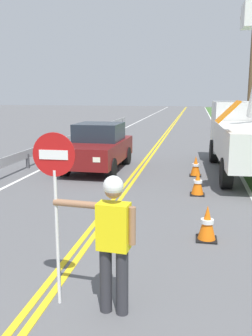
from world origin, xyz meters
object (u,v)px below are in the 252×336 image
object	(u,v)px
traffic_cone_tail	(196,166)
utility_pole_mid	(251,70)
flagger_worker	(113,236)
stop_sign_paddle	(55,181)
utility_bucket_truck	(249,132)
traffic_cone_mid	(198,183)
oncoming_sedan_nearest	(98,147)
traffic_cone_lead	(207,224)

from	to	relation	value
traffic_cone_tail	utility_pole_mid	bearing A→B (deg)	76.10
traffic_cone_tail	flagger_worker	bearing A→B (deg)	-96.91
stop_sign_paddle	utility_bucket_truck	distance (m)	10.04
utility_pole_mid	flagger_worker	bearing A→B (deg)	-101.32
utility_pole_mid	traffic_cone_mid	bearing A→B (deg)	-101.68
utility_bucket_truck	utility_pole_mid	world-z (taller)	utility_pole_mid
flagger_worker	oncoming_sedan_nearest	bearing A→B (deg)	106.12
utility_pole_mid	traffic_cone_lead	size ratio (longest dim) A/B	11.69
traffic_cone_lead	traffic_cone_mid	size ratio (longest dim) A/B	1.00
stop_sign_paddle	oncoming_sedan_nearest	distance (m)	9.02
stop_sign_paddle	traffic_cone_mid	world-z (taller)	stop_sign_paddle
stop_sign_paddle	utility_bucket_truck	bearing A→B (deg)	68.94
flagger_worker	utility_bucket_truck	world-z (taller)	utility_bucket_truck
flagger_worker	utility_pole_mid	distance (m)	23.03
stop_sign_paddle	traffic_cone_mid	size ratio (longest dim) A/B	3.33
stop_sign_paddle	traffic_cone_mid	bearing A→B (deg)	72.55
utility_bucket_truck	traffic_cone_lead	distance (m)	7.02
traffic_cone_lead	traffic_cone_mid	bearing A→B (deg)	93.07
utility_pole_mid	traffic_cone_tail	world-z (taller)	utility_pole_mid
utility_pole_mid	traffic_cone_mid	xyz separation A→B (m)	(-3.39, -16.42, -3.94)
traffic_cone_lead	traffic_cone_mid	xyz separation A→B (m)	(-0.17, 3.26, 0.00)
stop_sign_paddle	utility_pole_mid	bearing A→B (deg)	76.77
utility_pole_mid	traffic_cone_mid	size ratio (longest dim) A/B	11.69
traffic_cone_tail	traffic_cone_mid	bearing A→B (deg)	-88.48
oncoming_sedan_nearest	traffic_cone_mid	bearing A→B (deg)	-38.78
flagger_worker	oncoming_sedan_nearest	distance (m)	9.23
utility_pole_mid	traffic_cone_lead	distance (m)	20.32
flagger_worker	stop_sign_paddle	world-z (taller)	stop_sign_paddle
utility_pole_mid	traffic_cone_mid	world-z (taller)	utility_pole_mid
traffic_cone_lead	traffic_cone_tail	size ratio (longest dim) A/B	1.00
stop_sign_paddle	traffic_cone_mid	distance (m)	6.31
utility_bucket_truck	oncoming_sedan_nearest	bearing A→B (deg)	-174.01
flagger_worker	utility_pole_mid	world-z (taller)	utility_pole_mid
utility_bucket_truck	stop_sign_paddle	bearing A→B (deg)	-111.06
utility_pole_mid	traffic_cone_tail	distance (m)	14.93
traffic_cone_mid	traffic_cone_tail	xyz separation A→B (m)	(-0.06, 2.44, 0.00)
traffic_cone_mid	stop_sign_paddle	bearing A→B (deg)	-107.45
utility_bucket_truck	traffic_cone_tail	bearing A→B (deg)	-150.01
oncoming_sedan_nearest	traffic_cone_lead	xyz separation A→B (m)	(3.82, -6.19, -0.50)
traffic_cone_tail	stop_sign_paddle	bearing A→B (deg)	-102.10
stop_sign_paddle	traffic_cone_lead	world-z (taller)	stop_sign_paddle
oncoming_sedan_nearest	utility_pole_mid	world-z (taller)	utility_pole_mid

